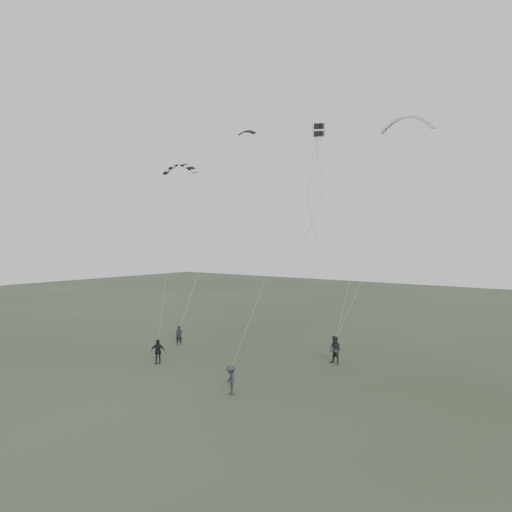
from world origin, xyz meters
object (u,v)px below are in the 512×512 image
Objects in this scene: flyer_left at (179,336)px; kite_dark_small at (247,131)px; flyer_far at (231,380)px; kite_box at (319,130)px; kite_pale_large at (407,117)px; flyer_center at (158,351)px; flyer_right at (335,350)px; kite_striped at (180,165)px.

kite_dark_small is at bearing 43.56° from flyer_left.
flyer_far is 24.84m from kite_dark_small.
flyer_left is 20.48m from kite_box.
flyer_center is at bearing -135.69° from kite_pale_large.
kite_striped is (-11.08, -3.91, 13.24)m from flyer_right.
kite_striped is (0.55, -8.83, -4.07)m from kite_dark_small.
flyer_far is 15.17m from kite_box.
flyer_right is at bearing 117.32° from flyer_far.
kite_pale_large reaches higher than kite_box.
flyer_far is 1.01× the size of kite_dark_small.
kite_pale_large is at bearing 0.25° from flyer_left.
flyer_center is (-9.89, -7.29, -0.12)m from flyer_right.
flyer_right is 0.72× the size of kite_striped.
flyer_left is 0.93× the size of flyer_center.
flyer_left is at bearing -153.49° from kite_pale_large.
kite_striped reaches higher than flyer_far.
kite_box reaches higher than flyer_right.
flyer_right reaches higher than flyer_left.
flyer_left is 0.97× the size of kite_dark_small.
flyer_left is at bearing 138.22° from kite_box.
flyer_center is 2.44× the size of kite_box.
kite_dark_small is 2.33× the size of kite_box.
kite_pale_large reaches higher than kite_dark_small.
kite_dark_small is at bearing 111.94° from kite_box.
flyer_left is 2.26× the size of kite_box.
kite_box is at bearing -46.03° from flyer_left.
flyer_right is 1.20× the size of kite_dark_small.
kite_pale_large is at bearing 57.69° from kite_box.
flyer_left is 25.21m from kite_pale_large.
kite_dark_small reaches higher than kite_box.
flyer_right is 14.94m from kite_box.
flyer_center is 13.83m from kite_striped.
kite_striped is at bearing -174.22° from flyer_far.
kite_pale_large is at bearing 87.44° from flyer_right.
flyer_far is at bearing -64.66° from kite_dark_small.
kite_dark_small is at bearing 166.38° from flyer_right.
flyer_right is 0.46× the size of kite_pale_large.
flyer_right is (13.03, 2.20, 0.19)m from flyer_left.
kite_box is at bearing -27.07° from flyer_center.
flyer_right is 1.19× the size of flyer_far.
flyer_far is at bearing -89.30° from flyer_right.
kite_pale_large is (13.39, 3.45, -0.02)m from kite_dark_small.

